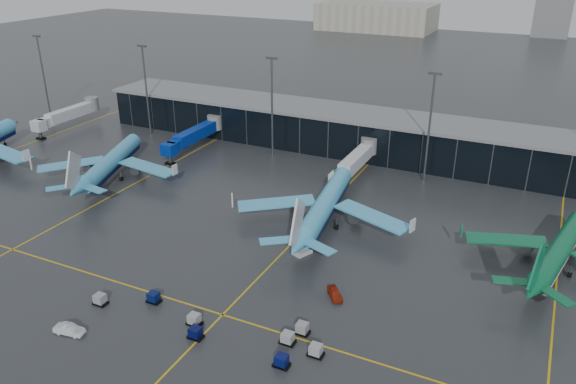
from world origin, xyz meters
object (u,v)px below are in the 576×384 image
at_px(airliner_klm_near, 326,193).
at_px(service_van_red, 335,293).
at_px(airliner_arkefly, 110,152).
at_px(mobile_airstair, 302,250).
at_px(service_van_white, 69,329).
at_px(airliner_aer_lingus, 563,238).
at_px(baggage_carts, 225,328).

height_order(airliner_klm_near, service_van_red, airliner_klm_near).
xyz_separation_m(airliner_arkefly, mobile_airstair, (55.51, -13.08, -5.44)).
xyz_separation_m(airliner_arkefly, service_van_white, (34.90, -48.16, -5.46)).
xyz_separation_m(airliner_arkefly, service_van_red, (65.82, -23.17, -5.48)).
bearing_deg(mobile_airstair, airliner_arkefly, -169.29).
height_order(airliner_arkefly, airliner_aer_lingus, airliner_arkefly).
bearing_deg(airliner_arkefly, airliner_aer_lingus, -18.83).
height_order(baggage_carts, mobile_airstair, mobile_airstair).
xyz_separation_m(airliner_arkefly, airliner_klm_near, (54.51, 0.04, 0.22)).
relative_size(airliner_arkefly, baggage_carts, 1.09).
height_order(service_van_red, service_van_white, service_van_white).
height_order(airliner_arkefly, airliner_klm_near, airliner_klm_near).
xyz_separation_m(service_van_red, service_van_white, (-30.92, -24.99, 0.02)).
xyz_separation_m(airliner_klm_near, airliner_aer_lingus, (42.44, 1.70, -0.73)).
relative_size(airliner_arkefly, mobile_airstair, 10.58).
xyz_separation_m(airliner_klm_near, baggage_carts, (0.30, -38.15, -5.67)).
bearing_deg(mobile_airstair, service_van_red, -20.44).
bearing_deg(mobile_airstair, airliner_klm_near, 118.34).
distance_m(mobile_airstair, service_van_red, 14.43).
height_order(airliner_arkefly, service_van_white, airliner_arkefly).
bearing_deg(mobile_airstair, airliner_aer_lingus, 43.64).
xyz_separation_m(airliner_aer_lingus, mobile_airstair, (-41.44, -14.82, -4.93)).
bearing_deg(airliner_aer_lingus, baggage_carts, -125.11).
distance_m(mobile_airstair, service_van_white, 40.69).
bearing_deg(airliner_arkefly, service_van_white, -73.93).
bearing_deg(service_van_white, airliner_aer_lingus, -60.86).
height_order(airliner_klm_near, airliner_aer_lingus, airliner_klm_near).
relative_size(airliner_arkefly, service_van_red, 9.48).
bearing_deg(baggage_carts, service_van_white, -153.19).
distance_m(airliner_klm_near, service_van_red, 26.45).
relative_size(baggage_carts, service_van_white, 8.14).
xyz_separation_m(airliner_aer_lingus, service_van_red, (-31.13, -24.91, -4.98)).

